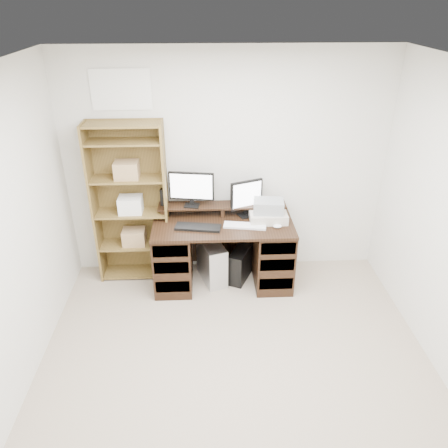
{
  "coord_description": "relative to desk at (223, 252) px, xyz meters",
  "views": [
    {
      "loc": [
        -0.24,
        -2.47,
        2.93
      ],
      "look_at": [
        -0.06,
        1.43,
        0.85
      ],
      "focal_mm": 35.0,
      "sensor_mm": 36.0,
      "label": 1
    }
  ],
  "objects": [
    {
      "name": "desk",
      "position": [
        0.0,
        0.0,
        0.0
      ],
      "size": [
        1.5,
        0.7,
        0.75
      ],
      "color": "black",
      "rests_on": "ground"
    },
    {
      "name": "bookshelf",
      "position": [
        -0.99,
        0.21,
        0.53
      ],
      "size": [
        0.8,
        0.3,
        1.8
      ],
      "color": "brown",
      "rests_on": "ground"
    },
    {
      "name": "room",
      "position": [
        0.05,
        -1.64,
        0.86
      ],
      "size": [
        3.54,
        4.04,
        2.54
      ],
      "color": "tan",
      "rests_on": "ground"
    },
    {
      "name": "riser_shelf",
      "position": [
        0.0,
        0.21,
        0.45
      ],
      "size": [
        1.4,
        0.22,
        0.12
      ],
      "color": "black",
      "rests_on": "desk"
    },
    {
      "name": "mouse",
      "position": [
        0.56,
        -0.13,
        0.38
      ],
      "size": [
        0.11,
        0.09,
        0.04
      ],
      "primitive_type": "ellipsoid",
      "rotation": [
        0.0,
        0.0,
        -0.41
      ],
      "color": "white",
      "rests_on": "desk"
    },
    {
      "name": "monitor_small",
      "position": [
        0.26,
        0.17,
        0.58
      ],
      "size": [
        0.36,
        0.2,
        0.41
      ],
      "rotation": [
        0.0,
        0.0,
        0.38
      ],
      "color": "black",
      "rests_on": "desk"
    },
    {
      "name": "tower_black",
      "position": [
        0.2,
        0.03,
        -0.2
      ],
      "size": [
        0.3,
        0.41,
        0.38
      ],
      "rotation": [
        0.0,
        0.0,
        -0.43
      ],
      "color": "black",
      "rests_on": "ground"
    },
    {
      "name": "keyboard_white",
      "position": [
        0.23,
        -0.09,
        0.37
      ],
      "size": [
        0.46,
        0.2,
        0.02
      ],
      "primitive_type": "cube",
      "rotation": [
        0.0,
        0.0,
        -0.16
      ],
      "color": "silver",
      "rests_on": "desk"
    },
    {
      "name": "monitor_wide",
      "position": [
        -0.33,
        0.2,
        0.7
      ],
      "size": [
        0.48,
        0.15,
        0.39
      ],
      "rotation": [
        0.0,
        0.0,
        -0.16
      ],
      "color": "black",
      "rests_on": "riser_shelf"
    },
    {
      "name": "tower_silver",
      "position": [
        -0.13,
        0.04,
        -0.15
      ],
      "size": [
        0.35,
        0.52,
        0.48
      ],
      "primitive_type": "cube",
      "rotation": [
        0.0,
        0.0,
        0.31
      ],
      "color": "silver",
      "rests_on": "ground"
    },
    {
      "name": "printer",
      "position": [
        0.49,
        0.04,
        0.41
      ],
      "size": [
        0.4,
        0.3,
        0.1
      ],
      "primitive_type": "cube",
      "rotation": [
        0.0,
        0.0,
        -0.0
      ],
      "color": "#BBB2A3",
      "rests_on": "desk"
    },
    {
      "name": "keyboard_black",
      "position": [
        -0.27,
        -0.11,
        0.37
      ],
      "size": [
        0.49,
        0.24,
        0.03
      ],
      "primitive_type": "cube",
      "rotation": [
        0.0,
        0.0,
        -0.17
      ],
      "color": "black",
      "rests_on": "desk"
    },
    {
      "name": "basket",
      "position": [
        0.49,
        0.04,
        0.53
      ],
      "size": [
        0.34,
        0.26,
        0.14
      ],
      "primitive_type": "cube",
      "rotation": [
        0.0,
        0.0,
        -0.11
      ],
      "color": "gray",
      "rests_on": "printer"
    },
    {
      "name": "speaker",
      "position": [
        -0.63,
        0.24,
        0.57
      ],
      "size": [
        0.08,
        0.08,
        0.18
      ],
      "primitive_type": "cube",
      "rotation": [
        0.0,
        0.0,
        -0.12
      ],
      "color": "black",
      "rests_on": "riser_shelf"
    }
  ]
}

